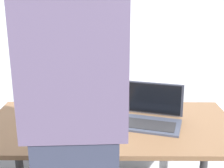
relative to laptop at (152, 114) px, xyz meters
name	(u,v)px	position (x,y,z in m)	size (l,w,h in m)	color
desk	(111,138)	(-0.25, -0.02, -0.15)	(1.51, 0.77, 0.72)	brown
laptop	(152,114)	(0.00, 0.00, 0.00)	(0.42, 0.37, 0.23)	#383D4C
beer_bottle_dark	(68,93)	(-0.55, 0.26, 0.05)	(0.07, 0.07, 0.27)	#1E5123
beer_bottle_amber	(71,98)	(-0.50, 0.10, 0.07)	(0.08, 0.08, 0.31)	#333333
person_figure	(76,140)	(-0.38, -0.62, 0.14)	(0.41, 0.30, 1.76)	#2D3347
back_wall	(112,18)	(-0.25, 0.67, 0.53)	(6.00, 0.10, 2.60)	silver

